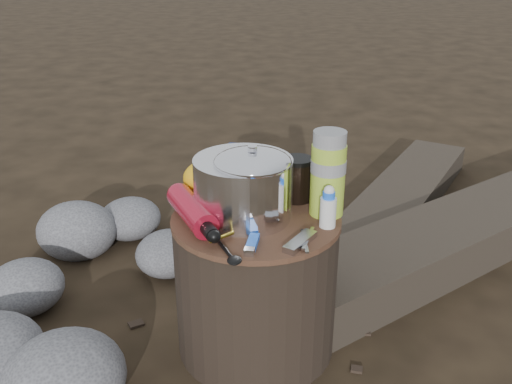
# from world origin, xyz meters

# --- Properties ---
(ground) EXTENTS (60.00, 60.00, 0.00)m
(ground) POSITION_xyz_m (0.00, 0.00, 0.00)
(ground) COLOR black
(ground) RESTS_ON ground
(stump) EXTENTS (0.44, 0.44, 0.41)m
(stump) POSITION_xyz_m (0.00, 0.00, 0.20)
(stump) COLOR black
(stump) RESTS_ON ground
(rock_ring) EXTENTS (0.50, 1.10, 0.22)m
(rock_ring) POSITION_xyz_m (-0.54, 0.14, 0.11)
(rock_ring) COLOR #57575C
(rock_ring) RESTS_ON ground
(log_main) EXTENTS (1.60, 1.38, 0.15)m
(log_main) POSITION_xyz_m (0.74, 0.58, 0.08)
(log_main) COLOR #302921
(log_main) RESTS_ON ground
(log_small) EXTENTS (0.84, 1.33, 0.11)m
(log_small) POSITION_xyz_m (0.55, 0.89, 0.06)
(log_small) COLOR #302921
(log_small) RESTS_ON ground
(foil_windscreen) EXTENTS (0.26, 0.26, 0.16)m
(foil_windscreen) POSITION_xyz_m (-0.03, 0.02, 0.49)
(foil_windscreen) COLOR silver
(foil_windscreen) RESTS_ON stump
(camping_pot) EXTENTS (0.19, 0.19, 0.19)m
(camping_pot) POSITION_xyz_m (-0.01, -0.01, 0.50)
(camping_pot) COLOR silver
(camping_pot) RESTS_ON stump
(fuel_bottle) EXTENTS (0.19, 0.28, 0.07)m
(fuel_bottle) POSITION_xyz_m (-0.16, -0.04, 0.44)
(fuel_bottle) COLOR #A71429
(fuel_bottle) RESTS_ON stump
(thermos) EXTENTS (0.09, 0.09, 0.22)m
(thermos) POSITION_xyz_m (0.18, 0.04, 0.52)
(thermos) COLOR #9DBF32
(thermos) RESTS_ON stump
(travel_mug) EXTENTS (0.08, 0.08, 0.12)m
(travel_mug) POSITION_xyz_m (0.11, 0.12, 0.47)
(travel_mug) COLOR black
(travel_mug) RESTS_ON stump
(stuff_sack) EXTENTS (0.16, 0.13, 0.11)m
(stuff_sack) POSITION_xyz_m (-0.13, 0.13, 0.46)
(stuff_sack) COLOR #EBA810
(stuff_sack) RESTS_ON stump
(food_pouch) EXTENTS (0.12, 0.05, 0.15)m
(food_pouch) POSITION_xyz_m (-0.03, 0.15, 0.48)
(food_pouch) COLOR #0E1B50
(food_pouch) RESTS_ON stump
(lighter) EXTENTS (0.03, 0.09, 0.02)m
(lighter) POSITION_xyz_m (0.00, -0.15, 0.42)
(lighter) COLOR blue
(lighter) RESTS_ON stump
(multitool) EXTENTS (0.08, 0.11, 0.02)m
(multitool) POSITION_xyz_m (0.11, -0.14, 0.42)
(multitool) COLOR #B5B5BB
(multitool) RESTS_ON stump
(pot_grabber) EXTENTS (0.04, 0.12, 0.01)m
(pot_grabber) POSITION_xyz_m (0.12, -0.13, 0.41)
(pot_grabber) COLOR #B5B5BB
(pot_grabber) RESTS_ON stump
(spork) EXTENTS (0.09, 0.13, 0.01)m
(spork) POSITION_xyz_m (-0.06, -0.18, 0.41)
(spork) COLOR black
(spork) RESTS_ON stump
(squeeze_bottle) EXTENTS (0.04, 0.04, 0.10)m
(squeeze_bottle) POSITION_xyz_m (0.18, -0.04, 0.46)
(squeeze_bottle) COLOR silver
(squeeze_bottle) RESTS_ON stump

